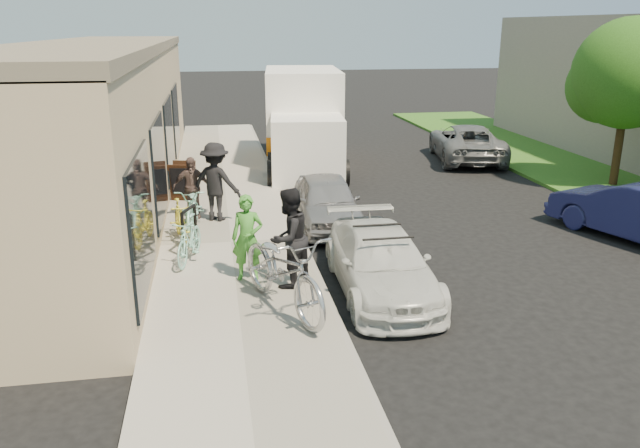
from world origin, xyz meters
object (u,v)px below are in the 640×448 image
sedan_silver (327,201)px  man_standing (289,238)px  bike_rack (189,226)px  bystander_a (216,182)px  moving_truck (303,124)px  sandwich_board (182,181)px  woman_rider (247,238)px  cruiser_bike_b (193,207)px  tandem_bike (284,270)px  cruiser_bike_a (189,239)px  sedan_white (381,262)px  median_tree (627,78)px  cruiser_bike_c (180,221)px  far_car_blue (638,211)px  bystander_b (192,188)px  far_car_gray (466,143)px

sedan_silver → man_standing: 4.09m
sedan_silver → bike_rack: bearing=-148.7°
bike_rack → bystander_a: 2.33m
moving_truck → bike_rack: bearing=-106.9°
bike_rack → sandwich_board: 4.23m
woman_rider → cruiser_bike_b: size_ratio=0.84×
tandem_bike → cruiser_bike_a: tandem_bike is taller
sedan_white → bystander_a: 5.35m
median_tree → cruiser_bike_c: median_tree is taller
far_car_blue → median_tree: median_tree is taller
sedan_silver → median_tree: bearing=16.2°
median_tree → bystander_b: size_ratio=3.20×
sedan_silver → cruiser_bike_b: (-3.16, -0.10, 0.04)m
sedan_silver → cruiser_bike_b: 3.16m
far_car_gray → woman_rider: (-8.43, -10.14, 0.30)m
sedan_white → woman_rider: 2.46m
bystander_a → woman_rider: bearing=125.2°
median_tree → bystander_b: (-12.32, -1.52, -2.31)m
median_tree → tandem_bike: bearing=-146.6°
man_standing → bystander_b: 4.90m
moving_truck → cruiser_bike_a: bearing=-105.8°
far_car_blue → tandem_bike: tandem_bike is taller
tandem_bike → sedan_white: bearing=1.7°
cruiser_bike_c → far_car_gray: bearing=27.9°
sandwich_board → woman_rider: 6.01m
bike_rack → tandem_bike: 3.44m
sandwich_board → median_tree: size_ratio=0.21×
bike_rack → sedan_white: sedan_white is taller
bike_rack → cruiser_bike_c: 0.82m
bystander_a → sandwich_board: bearing=-38.6°
bike_rack → tandem_bike: bearing=-62.5°
moving_truck → sedan_white: bearing=-85.2°
median_tree → woman_rider: bearing=-153.2°
cruiser_bike_c → woman_rider: bearing=-71.8°
sandwich_board → sedan_silver: (3.49, -2.44, -0.06)m
tandem_bike → cruiser_bike_c: bearing=94.5°
far_car_gray → bike_rack: bearing=53.0°
woman_rider → sedan_silver: bearing=72.7°
far_car_gray → bystander_a: bystander_a is taller
man_standing → cruiser_bike_a: 2.41m
moving_truck → far_car_gray: moving_truck is taller
cruiser_bike_a → cruiser_bike_b: bearing=104.4°
woman_rider → cruiser_bike_a: bearing=148.5°
sandwich_board → woman_rider: (1.39, -5.84, 0.28)m
far_car_gray → cruiser_bike_c: bearing=49.7°
far_car_gray → bystander_a: (-8.94, -6.29, 0.44)m
man_standing → cruiser_bike_c: 3.50m
bike_rack → far_car_blue: 9.92m
far_car_gray → man_standing: (-7.72, -10.55, 0.40)m
bike_rack → sedan_white: (3.43, -2.28, -0.16)m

